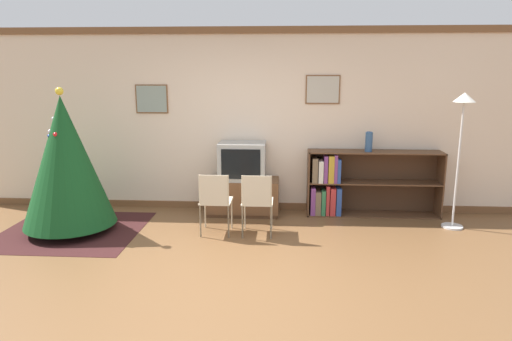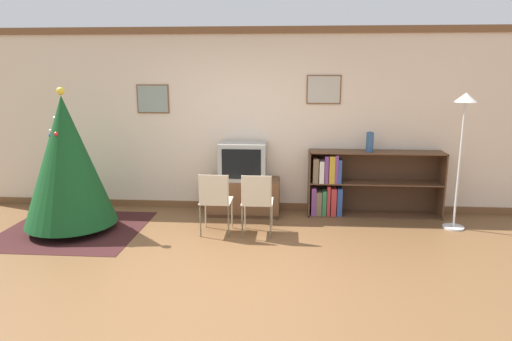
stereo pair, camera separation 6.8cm
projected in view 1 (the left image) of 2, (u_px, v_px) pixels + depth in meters
ground_plane at (217, 279)px, 4.68m from camera, size 24.00×24.00×0.00m
wall_back at (240, 121)px, 6.81m from camera, size 8.58×0.11×2.70m
area_rug at (72, 231)px, 6.06m from camera, size 1.81×1.68×0.01m
christmas_tree at (66, 162)px, 5.86m from camera, size 1.17×1.17×1.88m
tv_console at (243, 196)px, 6.73m from camera, size 1.06×0.49×0.53m
television at (242, 161)px, 6.61m from camera, size 0.67×0.48×0.54m
folding_chair_left at (215, 200)px, 5.83m from camera, size 0.40×0.40×0.82m
folding_chair_right at (257, 200)px, 5.79m from camera, size 0.40×0.40×0.82m
bookshelf at (350, 184)px, 6.67m from camera, size 1.92×0.36×0.95m
vase at (369, 142)px, 6.49m from camera, size 0.10×0.10×0.28m
standing_lamp at (462, 125)px, 5.91m from camera, size 0.28×0.28×1.81m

